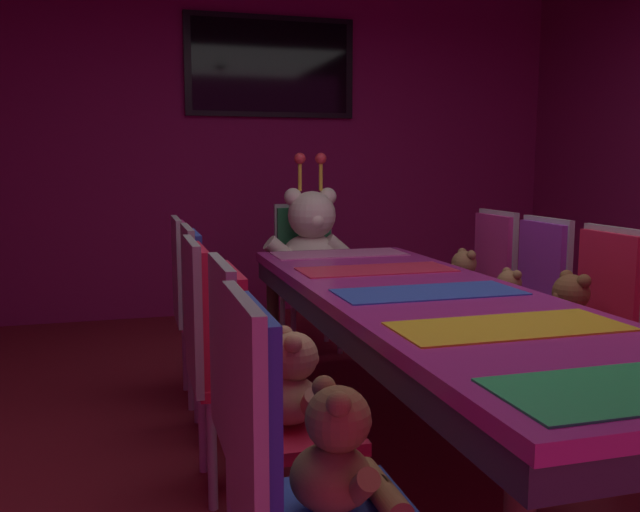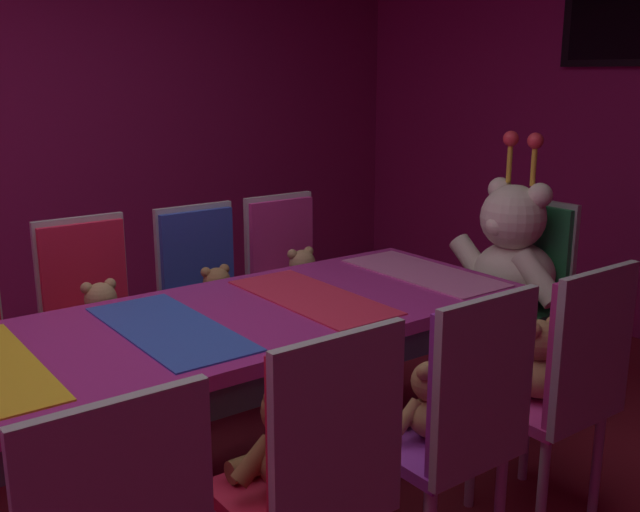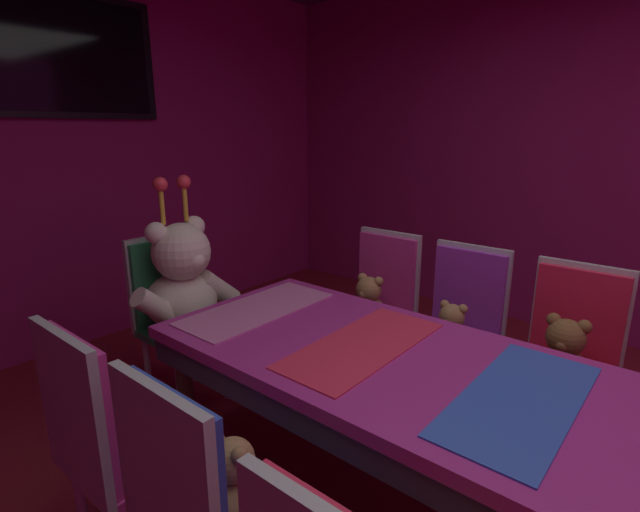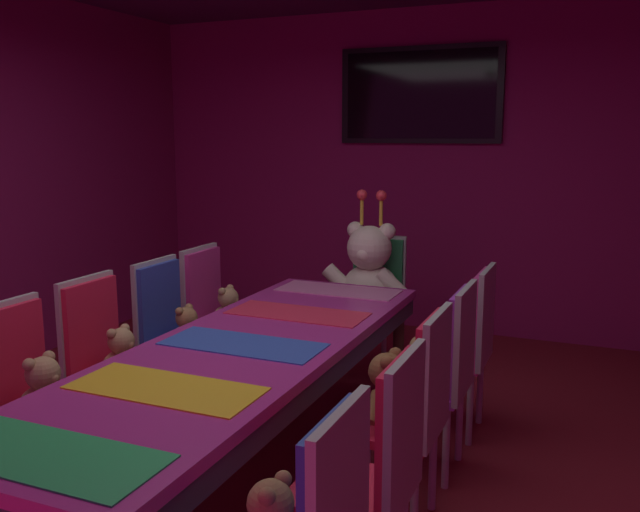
{
  "view_description": "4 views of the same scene",
  "coord_description": "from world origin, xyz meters",
  "px_view_note": "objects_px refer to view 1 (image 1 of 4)",
  "views": [
    {
      "loc": [
        -1.18,
        -2.51,
        1.27
      ],
      "look_at": [
        -0.16,
        1.05,
        0.76
      ],
      "focal_mm": 38.07,
      "sensor_mm": 36.0,
      "label": 1
    },
    {
      "loc": [
        2.24,
        -1.02,
        1.6
      ],
      "look_at": [
        -0.23,
        0.82,
        0.83
      ],
      "focal_mm": 41.12,
      "sensor_mm": 36.0,
      "label": 2
    },
    {
      "loc": [
        -1.45,
        -0.37,
        1.58
      ],
      "look_at": [
        -0.01,
        0.83,
        1.07
      ],
      "focal_mm": 26.71,
      "sensor_mm": 36.0,
      "label": 3
    },
    {
      "loc": [
        1.54,
        -2.69,
        1.72
      ],
      "look_at": [
        -0.17,
        1.33,
        0.93
      ],
      "focal_mm": 38.18,
      "sensor_mm": 36.0,
      "label": 4
    }
  ],
  "objects_px": {
    "chair_right_2": "(597,313)",
    "teddy_right_3": "(508,298)",
    "chair_right_4": "(485,276)",
    "throne_chair": "(306,260)",
    "chair_left_4": "(193,291)",
    "wall_tv": "(271,67)",
    "chair_left_0": "(279,463)",
    "king_teddy_bear": "(312,243)",
    "banquet_table": "(428,313)",
    "teddy_left_0": "(340,457)",
    "chair_left_1": "(249,387)",
    "teddy_right_4": "(463,278)",
    "teddy_left_1": "(296,385)",
    "chair_left_3": "(206,310)",
    "chair_right_3": "(532,291)",
    "teddy_left_3": "(237,313)",
    "chair_left_2": "(215,340)",
    "teddy_left_4": "(220,293)",
    "teddy_right_2": "(569,314)",
    "teddy_left_2": "(252,342)"
  },
  "relations": [
    {
      "from": "chair_right_2",
      "to": "teddy_right_3",
      "type": "bearing_deg",
      "value": -76.44
    },
    {
      "from": "chair_right_4",
      "to": "throne_chair",
      "type": "distance_m",
      "value": 1.26
    },
    {
      "from": "chair_left_4",
      "to": "wall_tv",
      "type": "xyz_separation_m",
      "value": [
        0.86,
        2.03,
        1.45
      ]
    },
    {
      "from": "chair_left_0",
      "to": "king_teddy_bear",
      "type": "relative_size",
      "value": 1.13
    },
    {
      "from": "banquet_table",
      "to": "wall_tv",
      "type": "distance_m",
      "value": 3.41
    },
    {
      "from": "chair_right_4",
      "to": "teddy_left_0",
      "type": "bearing_deg",
      "value": 53.56
    },
    {
      "from": "chair_left_1",
      "to": "teddy_right_4",
      "type": "bearing_deg",
      "value": 45.97
    },
    {
      "from": "teddy_left_1",
      "to": "chair_right_2",
      "type": "xyz_separation_m",
      "value": [
        1.54,
        0.57,
        0.01
      ]
    },
    {
      "from": "teddy_left_0",
      "to": "chair_left_3",
      "type": "xyz_separation_m",
      "value": [
        -0.12,
        1.66,
        0.0
      ]
    },
    {
      "from": "chair_left_4",
      "to": "chair_right_2",
      "type": "distance_m",
      "value": 2.0
    },
    {
      "from": "chair_left_0",
      "to": "teddy_right_3",
      "type": "xyz_separation_m",
      "value": [
        1.59,
        1.64,
        -0.03
      ]
    },
    {
      "from": "chair_left_0",
      "to": "chair_right_3",
      "type": "xyz_separation_m",
      "value": [
        1.73,
        1.64,
        0.0
      ]
    },
    {
      "from": "teddy_left_3",
      "to": "banquet_table",
      "type": "bearing_deg",
      "value": -39.3
    },
    {
      "from": "chair_left_4",
      "to": "chair_right_3",
      "type": "bearing_deg",
      "value": -16.73
    },
    {
      "from": "chair_left_2",
      "to": "teddy_left_3",
      "type": "xyz_separation_m",
      "value": [
        0.17,
        0.55,
        -0.02
      ]
    },
    {
      "from": "teddy_right_3",
      "to": "teddy_left_1",
      "type": "bearing_deg",
      "value": 38.0
    },
    {
      "from": "teddy_left_4",
      "to": "chair_right_3",
      "type": "relative_size",
      "value": 0.3
    },
    {
      "from": "chair_left_3",
      "to": "chair_right_2",
      "type": "xyz_separation_m",
      "value": [
        1.69,
        -0.55,
        0.0
      ]
    },
    {
      "from": "chair_left_3",
      "to": "chair_left_4",
      "type": "distance_m",
      "value": 0.5
    },
    {
      "from": "chair_left_0",
      "to": "wall_tv",
      "type": "bearing_deg",
      "value": 78.26
    },
    {
      "from": "teddy_left_0",
      "to": "chair_left_4",
      "type": "distance_m",
      "value": 2.16
    },
    {
      "from": "chair_right_2",
      "to": "wall_tv",
      "type": "distance_m",
      "value": 3.51
    },
    {
      "from": "chair_left_0",
      "to": "chair_left_1",
      "type": "relative_size",
      "value": 1.0
    },
    {
      "from": "teddy_right_4",
      "to": "throne_chair",
      "type": "height_order",
      "value": "throne_chair"
    },
    {
      "from": "teddy_left_1",
      "to": "chair_right_3",
      "type": "relative_size",
      "value": 0.33
    },
    {
      "from": "teddy_right_2",
      "to": "chair_right_3",
      "type": "bearing_deg",
      "value": -106.74
    },
    {
      "from": "teddy_left_2",
      "to": "king_teddy_bear",
      "type": "relative_size",
      "value": 0.34
    },
    {
      "from": "chair_left_2",
      "to": "teddy_right_2",
      "type": "bearing_deg",
      "value": 0.1
    },
    {
      "from": "teddy_right_2",
      "to": "chair_left_0",
      "type": "bearing_deg",
      "value": 35.31
    },
    {
      "from": "teddy_left_0",
      "to": "chair_left_1",
      "type": "xyz_separation_m",
      "value": [
        -0.12,
        0.54,
        0.0
      ]
    },
    {
      "from": "teddy_left_4",
      "to": "chair_left_0",
      "type": "bearing_deg",
      "value": -94.11
    },
    {
      "from": "banquet_table",
      "to": "chair_right_2",
      "type": "xyz_separation_m",
      "value": [
        0.84,
        0.03,
        -0.06
      ]
    },
    {
      "from": "teddy_left_0",
      "to": "chair_right_4",
      "type": "distance_m",
      "value": 2.69
    },
    {
      "from": "chair_left_0",
      "to": "teddy_left_3",
      "type": "bearing_deg",
      "value": 84.23
    },
    {
      "from": "chair_left_1",
      "to": "chair_right_4",
      "type": "bearing_deg",
      "value": 43.44
    },
    {
      "from": "teddy_left_1",
      "to": "chair_right_4",
      "type": "height_order",
      "value": "chair_right_4"
    },
    {
      "from": "teddy_right_4",
      "to": "king_teddy_bear",
      "type": "xyz_separation_m",
      "value": [
        -0.73,
        0.73,
        0.15
      ]
    },
    {
      "from": "chair_left_4",
      "to": "teddy_right_2",
      "type": "relative_size",
      "value": 2.82
    },
    {
      "from": "chair_left_4",
      "to": "teddy_right_2",
      "type": "xyz_separation_m",
      "value": [
        1.56,
        -1.05,
        0.0
      ]
    },
    {
      "from": "chair_left_0",
      "to": "teddy_right_4",
      "type": "distance_m",
      "value": 2.69
    },
    {
      "from": "teddy_left_0",
      "to": "chair_left_4",
      "type": "bearing_deg",
      "value": 93.54
    },
    {
      "from": "chair_left_1",
      "to": "teddy_right_3",
      "type": "height_order",
      "value": "chair_left_1"
    },
    {
      "from": "teddy_left_1",
      "to": "teddy_right_3",
      "type": "height_order",
      "value": "teddy_left_1"
    },
    {
      "from": "teddy_left_1",
      "to": "chair_right_4",
      "type": "relative_size",
      "value": 0.33
    },
    {
      "from": "teddy_left_3",
      "to": "teddy_right_4",
      "type": "xyz_separation_m",
      "value": [
        1.43,
        0.51,
        0.02
      ]
    },
    {
      "from": "teddy_left_3",
      "to": "king_teddy_bear",
      "type": "height_order",
      "value": "king_teddy_bear"
    },
    {
      "from": "teddy_left_1",
      "to": "king_teddy_bear",
      "type": "bearing_deg",
      "value": 73.52
    },
    {
      "from": "teddy_left_0",
      "to": "king_teddy_bear",
      "type": "bearing_deg",
      "value": 75.97
    },
    {
      "from": "chair_left_0",
      "to": "throne_chair",
      "type": "bearing_deg",
      "value": 74.16
    },
    {
      "from": "teddy_right_3",
      "to": "chair_right_4",
      "type": "height_order",
      "value": "chair_right_4"
    }
  ]
}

